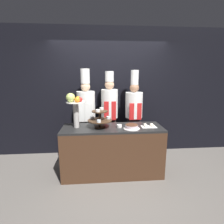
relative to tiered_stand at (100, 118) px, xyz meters
The scene contains 11 objects.
ground_plane 1.12m from the tiered_stand, 53.51° to the right, with size 14.00×14.00×0.00m, color #5B5651.
wall_back 1.07m from the tiered_stand, 77.36° to the left, with size 10.00×0.06×2.80m.
buffet_counter 0.65m from the tiered_stand, ahead, with size 1.77×0.61×0.89m.
tiered_stand is the anchor object (origin of this frame).
fruit_pedestal 0.49m from the tiered_stand, behind, with size 0.32×0.32×0.61m.
cake_round 0.57m from the tiered_stand, 12.14° to the right, with size 0.28×0.28×0.07m.
cup_white 0.37m from the tiered_stand, ahead, with size 0.09×0.09×0.05m.
cake_square_tray 0.88m from the tiered_stand, ahead, with size 0.26×0.17×0.05m.
chef_left 0.68m from the tiered_stand, 113.78° to the left, with size 0.37×0.37×1.91m.
chef_center_left 0.65m from the tiered_stand, 71.19° to the left, with size 0.34×0.34×1.87m.
chef_center_right 0.95m from the tiered_stand, 40.51° to the left, with size 0.36×0.36×1.89m.
Camera 1 is at (-0.25, -2.64, 1.80)m, focal length 28.00 mm.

